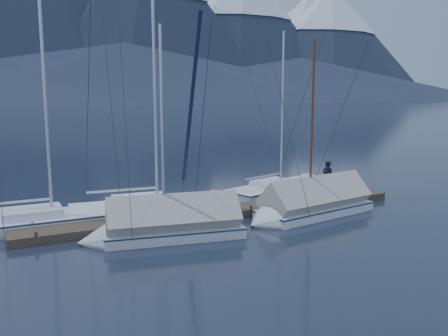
{
  "coord_description": "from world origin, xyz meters",
  "views": [
    {
      "loc": [
        -9.23,
        -16.65,
        5.56
      ],
      "look_at": [
        0.0,
        2.0,
        2.2
      ],
      "focal_mm": 38.0,
      "sensor_mm": 36.0,
      "label": 1
    }
  ],
  "objects_px": {
    "sailboat_covered_near": "(307,207)",
    "person": "(328,177)",
    "sailboat_open_left": "(66,220)",
    "sailboat_open_right": "(286,188)",
    "sailboat_covered_far": "(161,228)",
    "sailboat_open_mid": "(169,208)"
  },
  "relations": [
    {
      "from": "sailboat_open_left",
      "to": "sailboat_covered_near",
      "type": "distance_m",
      "value": 10.54
    },
    {
      "from": "sailboat_open_mid",
      "to": "sailboat_covered_far",
      "type": "height_order",
      "value": "sailboat_open_mid"
    },
    {
      "from": "sailboat_open_left",
      "to": "person",
      "type": "height_order",
      "value": "sailboat_open_left"
    },
    {
      "from": "sailboat_open_left",
      "to": "sailboat_open_mid",
      "type": "bearing_deg",
      "value": 1.18
    },
    {
      "from": "person",
      "to": "sailboat_open_right",
      "type": "bearing_deg",
      "value": -8.34
    },
    {
      "from": "sailboat_open_mid",
      "to": "sailboat_covered_far",
      "type": "relative_size",
      "value": 1.21
    },
    {
      "from": "sailboat_covered_near",
      "to": "person",
      "type": "height_order",
      "value": "sailboat_covered_near"
    },
    {
      "from": "sailboat_open_right",
      "to": "sailboat_open_mid",
      "type": "bearing_deg",
      "value": -168.83
    },
    {
      "from": "sailboat_open_right",
      "to": "sailboat_covered_near",
      "type": "relative_size",
      "value": 1.11
    },
    {
      "from": "sailboat_covered_near",
      "to": "person",
      "type": "relative_size",
      "value": 5.01
    },
    {
      "from": "person",
      "to": "sailboat_covered_far",
      "type": "bearing_deg",
      "value": 84.33
    },
    {
      "from": "person",
      "to": "sailboat_open_left",
      "type": "bearing_deg",
      "value": 64.81
    },
    {
      "from": "sailboat_covered_far",
      "to": "person",
      "type": "height_order",
      "value": "sailboat_covered_far"
    },
    {
      "from": "sailboat_open_mid",
      "to": "sailboat_covered_far",
      "type": "distance_m",
      "value": 4.16
    },
    {
      "from": "sailboat_open_right",
      "to": "person",
      "type": "bearing_deg",
      "value": -79.06
    },
    {
      "from": "sailboat_open_mid",
      "to": "sailboat_open_left",
      "type": "bearing_deg",
      "value": -178.82
    },
    {
      "from": "sailboat_covered_near",
      "to": "person",
      "type": "bearing_deg",
      "value": 37.13
    },
    {
      "from": "sailboat_open_left",
      "to": "sailboat_open_right",
      "type": "bearing_deg",
      "value": 7.41
    },
    {
      "from": "sailboat_covered_far",
      "to": "sailboat_open_left",
      "type": "bearing_deg",
      "value": 128.59
    },
    {
      "from": "sailboat_covered_far",
      "to": "person",
      "type": "bearing_deg",
      "value": 13.61
    },
    {
      "from": "sailboat_open_mid",
      "to": "sailboat_covered_near",
      "type": "relative_size",
      "value": 1.22
    },
    {
      "from": "sailboat_open_left",
      "to": "sailboat_covered_far",
      "type": "height_order",
      "value": "sailboat_open_left"
    }
  ]
}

